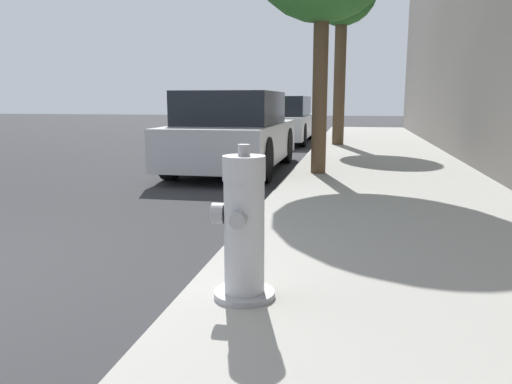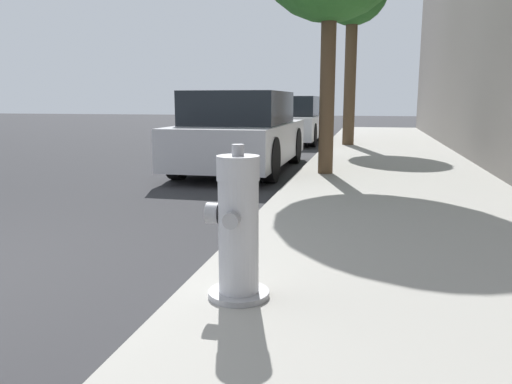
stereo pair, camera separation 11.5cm
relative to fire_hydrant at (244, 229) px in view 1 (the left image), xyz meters
The scene contains 4 objects.
sidewalk_slab 1.25m from the fire_hydrant, 11.07° to the right, with size 3.07×40.00×0.11m.
fire_hydrant is the anchor object (origin of this frame).
parked_car_near 6.27m from the fire_hydrant, 104.14° to the left, with size 1.75×4.11×1.43m.
parked_car_mid 12.59m from the fire_hydrant, 97.38° to the left, with size 1.82×4.55×1.39m.
Camera 1 is at (3.06, -2.55, 1.28)m, focal length 35.00 mm.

